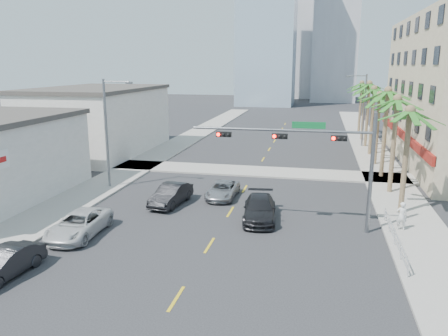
% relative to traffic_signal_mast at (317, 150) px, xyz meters
% --- Properties ---
extents(ground, '(260.00, 260.00, 0.00)m').
position_rel_traffic_signal_mast_xyz_m(ground, '(-5.78, -7.95, -5.06)').
color(ground, '#262628').
rests_on(ground, ground).
extents(sidewalk_right, '(4.00, 120.00, 0.15)m').
position_rel_traffic_signal_mast_xyz_m(sidewalk_right, '(6.22, 12.05, -4.99)').
color(sidewalk_right, gray).
rests_on(sidewalk_right, ground).
extents(sidewalk_left, '(4.00, 120.00, 0.15)m').
position_rel_traffic_signal_mast_xyz_m(sidewalk_left, '(-17.78, 12.05, -4.99)').
color(sidewalk_left, gray).
rests_on(sidewalk_left, ground).
extents(sidewalk_cross, '(80.00, 4.00, 0.15)m').
position_rel_traffic_signal_mast_xyz_m(sidewalk_cross, '(-5.78, 14.05, -4.99)').
color(sidewalk_cross, gray).
rests_on(sidewalk_cross, ground).
extents(building_left_far, '(11.00, 18.00, 7.20)m').
position_rel_traffic_signal_mast_xyz_m(building_left_far, '(-25.28, 20.05, -1.46)').
color(building_left_far, beige).
rests_on(building_left_far, ground).
extents(tower_far_left, '(14.00, 14.00, 48.00)m').
position_rel_traffic_signal_mast_xyz_m(tower_far_left, '(-13.78, 87.05, 18.94)').
color(tower_far_left, '#99B2C6').
rests_on(tower_far_left, ground).
extents(tower_far_center, '(16.00, 16.00, 42.00)m').
position_rel_traffic_signal_mast_xyz_m(tower_far_center, '(-8.78, 117.05, 15.94)').
color(tower_far_center, '#ADADB2').
rests_on(tower_far_center, ground).
extents(traffic_signal_mast, '(11.12, 0.54, 7.20)m').
position_rel_traffic_signal_mast_xyz_m(traffic_signal_mast, '(0.00, 0.00, 0.00)').
color(traffic_signal_mast, slate).
rests_on(traffic_signal_mast, ground).
extents(palm_tree_0, '(4.80, 4.80, 7.80)m').
position_rel_traffic_signal_mast_xyz_m(palm_tree_0, '(5.82, 4.05, 2.02)').
color(palm_tree_0, brown).
rests_on(palm_tree_0, ground).
extents(palm_tree_1, '(4.80, 4.80, 8.16)m').
position_rel_traffic_signal_mast_xyz_m(palm_tree_1, '(5.82, 9.25, 2.37)').
color(palm_tree_1, brown).
rests_on(palm_tree_1, ground).
extents(palm_tree_2, '(4.80, 4.80, 8.52)m').
position_rel_traffic_signal_mast_xyz_m(palm_tree_2, '(5.82, 14.45, 2.72)').
color(palm_tree_2, brown).
rests_on(palm_tree_2, ground).
extents(palm_tree_3, '(4.80, 4.80, 7.80)m').
position_rel_traffic_signal_mast_xyz_m(palm_tree_3, '(5.82, 19.65, 2.02)').
color(palm_tree_3, brown).
rests_on(palm_tree_3, ground).
extents(palm_tree_4, '(4.80, 4.80, 8.16)m').
position_rel_traffic_signal_mast_xyz_m(palm_tree_4, '(5.82, 24.85, 2.37)').
color(palm_tree_4, brown).
rests_on(palm_tree_4, ground).
extents(palm_tree_5, '(4.80, 4.80, 8.52)m').
position_rel_traffic_signal_mast_xyz_m(palm_tree_5, '(5.82, 30.05, 2.72)').
color(palm_tree_5, brown).
rests_on(palm_tree_5, ground).
extents(palm_tree_6, '(4.80, 4.80, 7.80)m').
position_rel_traffic_signal_mast_xyz_m(palm_tree_6, '(5.82, 35.25, 2.02)').
color(palm_tree_6, brown).
rests_on(palm_tree_6, ground).
extents(palm_tree_7, '(4.80, 4.80, 8.16)m').
position_rel_traffic_signal_mast_xyz_m(palm_tree_7, '(5.82, 40.45, 2.37)').
color(palm_tree_7, brown).
rests_on(palm_tree_7, ground).
extents(streetlight_left, '(2.55, 0.25, 9.00)m').
position_rel_traffic_signal_mast_xyz_m(streetlight_left, '(-16.78, 6.05, -0.00)').
color(streetlight_left, slate).
rests_on(streetlight_left, ground).
extents(streetlight_right, '(2.55, 0.25, 9.00)m').
position_rel_traffic_signal_mast_xyz_m(streetlight_right, '(5.21, 30.05, -0.00)').
color(streetlight_right, slate).
rests_on(streetlight_right, ground).
extents(guardrail, '(0.08, 8.08, 1.00)m').
position_rel_traffic_signal_mast_xyz_m(guardrail, '(4.52, -1.95, -4.39)').
color(guardrail, silver).
rests_on(guardrail, ground).
extents(car_parked_mid, '(1.87, 4.39, 1.41)m').
position_rel_traffic_signal_mast_xyz_m(car_parked_mid, '(-14.56, -9.74, -4.36)').
color(car_parked_mid, black).
rests_on(car_parked_mid, ground).
extents(car_parked_far, '(2.54, 5.25, 1.44)m').
position_rel_traffic_signal_mast_xyz_m(car_parked_far, '(-13.84, -4.18, -4.34)').
color(car_parked_far, silver).
rests_on(car_parked_far, ground).
extents(car_lane_left, '(2.19, 4.80, 1.53)m').
position_rel_traffic_signal_mast_xyz_m(car_lane_left, '(-10.41, 2.77, -4.30)').
color(car_lane_left, black).
rests_on(car_lane_left, ground).
extents(car_lane_center, '(2.13, 4.50, 1.24)m').
position_rel_traffic_signal_mast_xyz_m(car_lane_center, '(-7.05, 5.24, -4.44)').
color(car_lane_center, '#A5A5AA').
rests_on(car_lane_center, ground).
extents(car_lane_right, '(2.67, 5.37, 1.50)m').
position_rel_traffic_signal_mast_xyz_m(car_lane_right, '(-3.57, 0.94, -4.31)').
color(car_lane_right, black).
rests_on(car_lane_right, ground).
extents(pedestrian, '(0.67, 0.46, 1.78)m').
position_rel_traffic_signal_mast_xyz_m(pedestrian, '(5.26, 0.61, -4.02)').
color(pedestrian, white).
rests_on(pedestrian, sidewalk_right).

